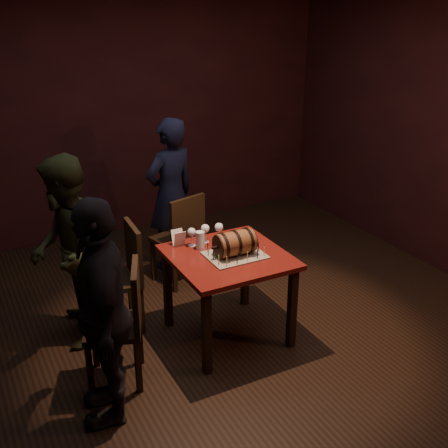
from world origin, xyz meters
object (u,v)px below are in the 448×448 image
Objects in this scene: chair_left_front at (124,318)px; person_back at (171,195)px; chair_left_rear at (123,272)px; wine_glass_right at (219,228)px; person_left_front at (103,312)px; pint_of_ale at (200,241)px; person_left_rear at (68,253)px; wine_glass_left at (192,233)px; pub_table at (228,267)px; wine_glass_mid at (205,229)px; barrel_cake at (235,243)px; chair_back at (182,235)px.

chair_left_front is 0.59× the size of person_back.
wine_glass_right is at bearing -18.60° from chair_left_rear.
pint_of_ale is at bearing 137.26° from person_left_front.
chair_left_front is 0.59× the size of person_left_rear.
wine_glass_left is 0.17× the size of chair_left_front.
wine_glass_right reaches higher than pint_of_ale.
pub_table is at bearing -55.10° from pint_of_ale.
person_back reaches higher than pint_of_ale.
person_back is at bearing 82.02° from wine_glass_mid.
person_left_front is (-1.21, -0.73, -0.08)m from wine_glass_right.
barrel_cake is at bearing 123.03° from person_left_front.
pub_table is at bearing 9.64° from chair_left_front.
pub_table is at bearing -57.56° from wine_glass_left.
chair_left_front is at bearing -152.25° from wine_glass_mid.
wine_glass_left is 0.13m from wine_glass_mid.
person_left_front reaches higher than chair_left_rear.
chair_back is 1.52m from chair_left_front.
wine_glass_left is 1.22m from person_left_front.
pint_of_ale is at bearing 82.86° from person_left_rear.
person_left_rear reaches higher than wine_glass_right.
person_left_rear reaches higher than chair_left_front.
person_left_front reaches higher than chair_back.
wine_glass_left is (-0.18, 0.29, 0.23)m from pub_table.
person_left_rear is at bearing 19.15° from person_back.
pint_of_ale is (0.04, -0.08, -0.05)m from wine_glass_left.
person_left_rear is (-0.43, 0.02, 0.26)m from chair_left_rear.
wine_glass_mid is 1.12m from person_left_rear.
person_left_rear is (-1.17, -0.46, 0.26)m from chair_back.
person_left_front is (-0.22, -0.29, 0.27)m from chair_left_front.
wine_glass_right is 0.10× the size of person_left_rear.
wine_glass_left and wine_glass_mid have the same top height.
wine_glass_right is 0.82m from chair_back.
barrel_cake is 0.39× the size of chair_left_rear.
pub_table is at bearing -102.51° from wine_glass_right.
pint_of_ale is at bearing -30.27° from chair_left_rear.
chair_left_front reaches higher than wine_glass_left.
person_left_rear reaches higher than pint_of_ale.
pub_table is 0.97× the size of chair_back.
wine_glass_left and wine_glass_right have the same top height.
barrel_cake is 0.23× the size of person_back.
person_back is at bearing 87.45° from barrel_cake.
chair_left_front reaches higher than wine_glass_right.
chair_left_rear is (-0.66, 0.23, -0.34)m from wine_glass_mid.
person_left_front reaches higher than wine_glass_right.
pub_table is 5.59× the size of wine_glass_right.
pint_of_ale is 0.16× the size of chair_left_front.
wine_glass_right is 0.22m from pint_of_ale.
wine_glass_right is 1.07× the size of pint_of_ale.
person_left_front reaches higher than person_left_rear.
chair_left_rear is 0.50m from person_left_rear.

